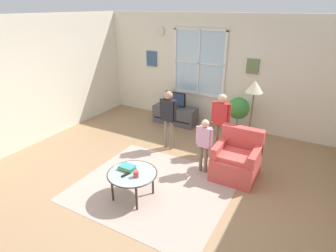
% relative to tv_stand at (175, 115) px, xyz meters
% --- Properties ---
extents(ground_plane, '(6.61, 6.94, 0.02)m').
position_rel_tv_stand_xyz_m(ground_plane, '(0.79, -2.67, -0.24)').
color(ground_plane, '#9E7A56').
extents(back_wall, '(6.01, 0.17, 2.73)m').
position_rel_tv_stand_xyz_m(back_wall, '(0.77, 0.56, 1.14)').
color(back_wall, silver).
rests_on(back_wall, ground_plane).
extents(side_wall_left, '(0.12, 6.34, 2.73)m').
position_rel_tv_stand_xyz_m(side_wall_left, '(-2.27, -2.67, 1.13)').
color(side_wall_left, silver).
rests_on(side_wall_left, ground_plane).
extents(area_rug, '(2.54, 2.25, 0.01)m').
position_rel_tv_stand_xyz_m(area_rug, '(1.01, -2.71, -0.23)').
color(area_rug, tan).
rests_on(area_rug, ground_plane).
extents(tv_stand, '(1.14, 0.45, 0.46)m').
position_rel_tv_stand_xyz_m(tv_stand, '(0.00, 0.00, 0.00)').
color(tv_stand, '#4C4C51').
rests_on(tv_stand, ground_plane).
extents(television, '(0.56, 0.08, 0.39)m').
position_rel_tv_stand_xyz_m(television, '(0.00, -0.00, 0.44)').
color(television, '#4C4C4C').
rests_on(television, tv_stand).
extents(armchair, '(0.76, 0.74, 0.87)m').
position_rel_tv_stand_xyz_m(armchair, '(2.13, -1.67, 0.09)').
color(armchair, '#D14C47').
rests_on(armchair, ground_plane).
extents(coffee_table, '(0.80, 0.80, 0.46)m').
position_rel_tv_stand_xyz_m(coffee_table, '(0.86, -3.09, 0.20)').
color(coffee_table, '#99B2B7').
rests_on(coffee_table, ground_plane).
extents(book_stack, '(0.26, 0.19, 0.07)m').
position_rel_tv_stand_xyz_m(book_stack, '(0.73, -3.04, 0.26)').
color(book_stack, '#34734F').
rests_on(book_stack, coffee_table).
extents(cup, '(0.09, 0.09, 0.10)m').
position_rel_tv_stand_xyz_m(cup, '(0.98, -3.15, 0.27)').
color(cup, '#BF3F3F').
rests_on(cup, coffee_table).
extents(remote_near_books, '(0.07, 0.15, 0.02)m').
position_rel_tv_stand_xyz_m(remote_near_books, '(0.81, -3.20, 0.23)').
color(remote_near_books, black).
rests_on(remote_near_books, coffee_table).
extents(person_black_shirt, '(0.39, 0.18, 1.29)m').
position_rel_tv_stand_xyz_m(person_black_shirt, '(0.53, -1.32, 0.58)').
color(person_black_shirt, '#726656').
rests_on(person_black_shirt, ground_plane).
extents(person_pink_shirt, '(0.32, 0.14, 1.05)m').
position_rel_tv_stand_xyz_m(person_pink_shirt, '(1.55, -1.82, 0.43)').
color(person_pink_shirt, '#726656').
rests_on(person_pink_shirt, ground_plane).
extents(person_red_shirt, '(0.39, 0.18, 1.30)m').
position_rel_tv_stand_xyz_m(person_red_shirt, '(1.55, -0.99, 0.58)').
color(person_red_shirt, '#726656').
rests_on(person_red_shirt, ground_plane).
extents(potted_plant_by_window, '(0.51, 0.51, 0.93)m').
position_rel_tv_stand_xyz_m(potted_plant_by_window, '(1.61, 0.09, 0.37)').
color(potted_plant_by_window, '#4C565B').
rests_on(potted_plant_by_window, ground_plane).
extents(floor_lamp, '(0.32, 0.32, 1.63)m').
position_rel_tv_stand_xyz_m(floor_lamp, '(2.14, -0.97, 1.13)').
color(floor_lamp, black).
rests_on(floor_lamp, ground_plane).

